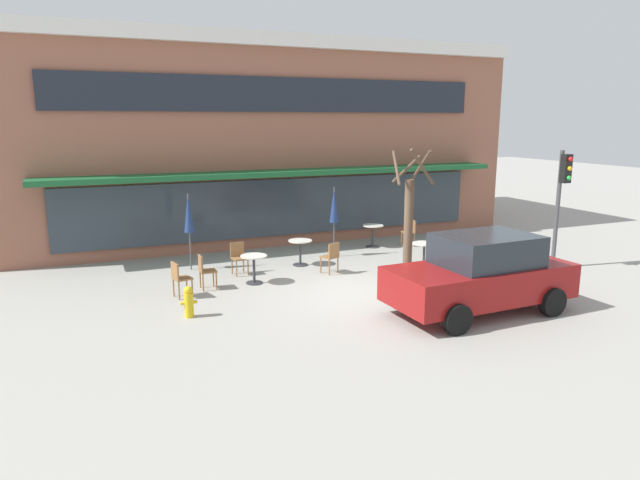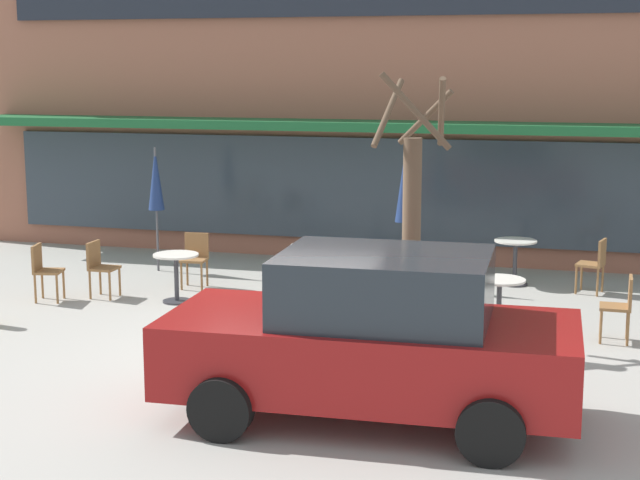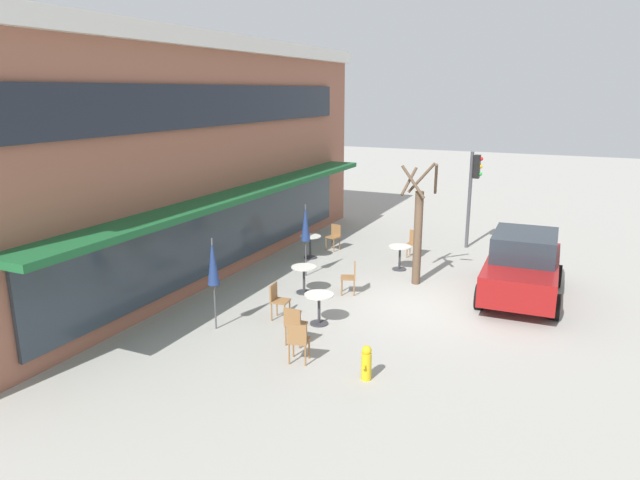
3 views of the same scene
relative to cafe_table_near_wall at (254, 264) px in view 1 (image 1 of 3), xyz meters
name	(u,v)px [view 1 (image 1 of 3)]	position (x,y,z in m)	size (l,w,h in m)	color
ground_plane	(364,294)	(2.22, -2.00, -0.52)	(80.00, 80.00, 0.00)	#9E9B93
building_facade	(248,139)	(2.22, 7.96, 2.98)	(17.99, 9.10, 6.98)	#935B47
cafe_table_near_wall	(254,264)	(0.00, 0.00, 0.00)	(0.70, 0.70, 0.76)	#333338
cafe_table_streetside	(373,232)	(4.95, 2.60, 0.00)	(0.70, 0.70, 0.76)	#333338
cafe_table_by_tree	(424,251)	(4.96, -0.48, 0.00)	(0.70, 0.70, 0.76)	#333338
cafe_table_mid_patio	(300,248)	(1.81, 1.29, 0.00)	(0.70, 0.70, 0.76)	#333338
patio_umbrella_green_folded	(189,214)	(-1.26, 2.09, 1.11)	(0.28, 0.28, 2.20)	#4C4C51
patio_umbrella_cream_folded	(334,205)	(3.19, 1.91, 1.11)	(0.28, 0.28, 2.20)	#4C4C51
cafe_chair_0	(239,256)	(-0.12, 1.06, 0.01)	(0.44, 0.44, 0.89)	olive
cafe_chair_1	(205,269)	(-1.29, -0.01, 0.01)	(0.40, 0.40, 0.89)	olive
cafe_chair_2	(470,246)	(6.55, -0.50, 0.01)	(0.41, 0.41, 0.89)	olive
cafe_chair_3	(179,277)	(-2.01, -0.46, 0.01)	(0.48, 0.48, 0.89)	olive
cafe_chair_4	(331,255)	(2.27, 0.09, 0.01)	(0.52, 0.52, 0.89)	olive
cafe_chair_5	(410,231)	(6.23, 2.29, 0.01)	(0.48, 0.48, 0.89)	olive
parked_sedan	(481,274)	(4.00, -4.17, 0.36)	(4.25, 2.12, 1.76)	maroon
street_tree	(409,221)	(3.89, -1.30, 1.10)	(1.05, 1.05, 3.55)	brown
traffic_light_pole	(562,190)	(8.48, -1.98, 1.78)	(0.26, 0.44, 3.40)	#47474C
fire_hydrant	(189,302)	(-2.07, -1.96, -0.16)	(0.36, 0.20, 0.71)	gold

